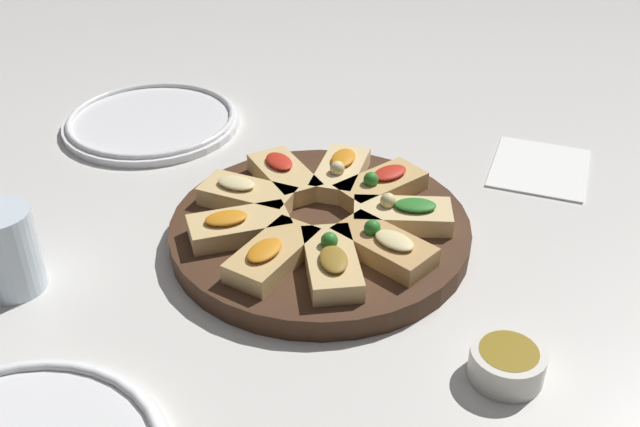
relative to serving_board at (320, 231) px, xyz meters
name	(u,v)px	position (x,y,z in m)	size (l,w,h in m)	color
ground_plane	(320,240)	(0.00, 0.00, -0.01)	(3.00, 3.00, 0.00)	silver
serving_board	(320,231)	(0.00, 0.00, 0.00)	(0.32, 0.32, 0.02)	#422819
focaccia_slice_0	(238,226)	(-0.02, 0.08, 0.02)	(0.08, 0.11, 0.03)	#DBB775
focaccia_slice_1	(272,255)	(-0.07, 0.05, 0.02)	(0.11, 0.10, 0.03)	tan
focaccia_slice_2	(332,262)	(-0.09, -0.01, 0.02)	(0.11, 0.06, 0.03)	#DBB775
focaccia_slice_3	(384,245)	(-0.06, -0.06, 0.02)	(0.11, 0.11, 0.03)	tan
focaccia_slice_4	(403,215)	(-0.01, -0.09, 0.02)	(0.05, 0.11, 0.03)	#E5C689
focaccia_slice_5	(381,186)	(0.05, -0.07, 0.02)	(0.10, 0.11, 0.03)	tan
focaccia_slice_6	(341,172)	(0.08, -0.02, 0.02)	(0.11, 0.08, 0.03)	#E5C689
focaccia_slice_7	(284,175)	(0.08, 0.04, 0.02)	(0.11, 0.09, 0.03)	#DBB775
focaccia_slice_8	(247,195)	(0.04, 0.08, 0.02)	(0.09, 0.11, 0.03)	#DBB775
plate_right	(152,121)	(0.28, 0.23, 0.00)	(0.24, 0.24, 0.02)	white
water_glass	(6,250)	(-0.08, 0.30, 0.03)	(0.06, 0.06, 0.09)	silver
napkin_stack	(540,167)	(0.15, -0.28, -0.01)	(0.14, 0.11, 0.01)	white
dipping_bowl	(507,362)	(-0.20, -0.16, 0.00)	(0.06, 0.06, 0.03)	silver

